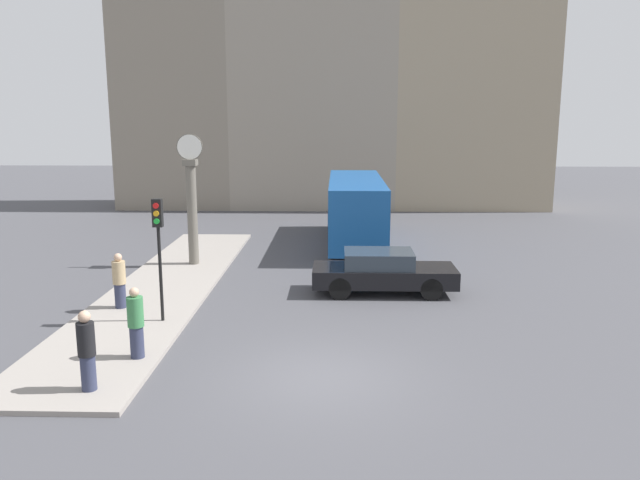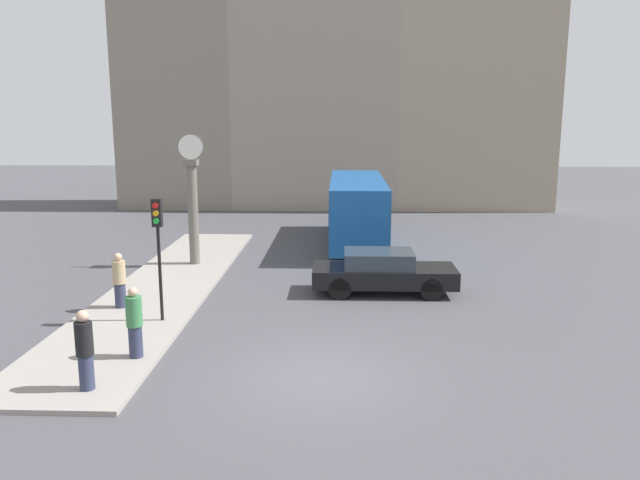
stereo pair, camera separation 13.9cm
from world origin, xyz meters
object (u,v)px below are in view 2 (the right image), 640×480
pedestrian_black_jacket (85,350)px  bus_distant (357,207)px  traffic_light_near (158,234)px  street_clock (193,203)px  sedan_car (383,272)px  pedestrian_tan_coat (119,281)px  pedestrian_green_hoodie (135,323)px

pedestrian_black_jacket → bus_distant: bearing=69.4°
traffic_light_near → street_clock: bearing=95.6°
pedestrian_black_jacket → traffic_light_near: bearing=86.4°
street_clock → pedestrian_black_jacket: size_ratio=2.90×
street_clock → sedan_car: bearing=-26.4°
street_clock → pedestrian_tan_coat: 5.93m
pedestrian_green_hoodie → pedestrian_black_jacket: pedestrian_black_jacket is taller
pedestrian_tan_coat → pedestrian_green_hoodie: 4.21m
bus_distant → pedestrian_black_jacket: 16.87m
traffic_light_near → street_clock: street_clock is taller
pedestrian_tan_coat → pedestrian_black_jacket: pedestrian_black_jacket is taller
bus_distant → pedestrian_green_hoodie: size_ratio=5.41×
traffic_light_near → pedestrian_tan_coat: 2.54m
bus_distant → pedestrian_green_hoodie: bus_distant is taller
sedan_car → pedestrian_tan_coat: (-7.87, -2.18, 0.21)m
sedan_car → pedestrian_green_hoodie: size_ratio=2.73×
sedan_car → traffic_light_near: traffic_light_near is taller
traffic_light_near → pedestrian_black_jacket: traffic_light_near is taller
pedestrian_green_hoodie → street_clock: bearing=95.0°
sedan_car → traffic_light_near: 7.37m
street_clock → pedestrian_tan_coat: size_ratio=3.01×
traffic_light_near → pedestrian_tan_coat: size_ratio=2.07×
traffic_light_near → bus_distant: bearing=63.4°
sedan_car → bus_distant: (-0.66, 7.97, 0.96)m
traffic_light_near → pedestrian_green_hoodie: 3.14m
pedestrian_tan_coat → pedestrian_black_jacket: 5.77m
sedan_car → street_clock: size_ratio=0.94×
street_clock → pedestrian_black_jacket: (0.39, -11.27, -1.50)m
sedan_car → pedestrian_green_hoodie: (-6.15, -6.03, 0.24)m
sedan_car → traffic_light_near: (-6.31, -3.33, 1.84)m
street_clock → pedestrian_green_hoodie: street_clock is taller
pedestrian_tan_coat → pedestrian_green_hoodie: bearing=-65.8°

